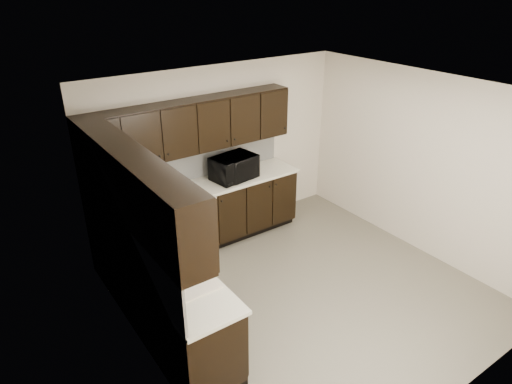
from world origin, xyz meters
The scene contains 20 objects.
floor centered at (0.00, 0.00, 0.00)m, with size 4.00×4.00×0.00m, color gray.
ceiling centered at (0.00, 0.00, 2.50)m, with size 4.00×4.00×0.00m, color white.
wall_back centered at (0.00, 2.00, 1.25)m, with size 4.00×0.02×2.50m, color beige.
wall_left centered at (-2.00, 0.00, 1.25)m, with size 0.02×4.00×2.50m, color beige.
wall_right centered at (2.00, 0.00, 1.25)m, with size 0.02×4.00×2.50m, color beige.
wall_front centered at (0.00, -2.00, 1.25)m, with size 4.00×0.02×2.50m, color beige.
lower_cabinets centered at (-1.01, 1.11, 0.41)m, with size 3.00×2.80×0.90m.
countertop centered at (-1.01, 1.11, 0.92)m, with size 3.03×2.83×0.04m.
backsplash centered at (-1.22, 1.32, 1.18)m, with size 3.00×2.80×0.48m.
upper_cabinets centered at (-1.10, 1.20, 1.77)m, with size 3.00×2.80×0.70m.
dishwasher centered at (-0.70, 1.41, 0.55)m, with size 0.58×0.04×0.78m.
sink centered at (-1.68, -0.01, 0.88)m, with size 0.54×0.82×0.42m.
microwave centered at (0.04, 1.65, 1.11)m, with size 0.62×0.42×0.34m, color black.
soap_bottle_a centered at (-1.48, 0.11, 1.02)m, with size 0.08×0.08×0.17m, color gray.
soap_bottle_b centered at (-1.80, -0.20, 1.07)m, with size 0.10×0.10×0.25m, color gray.
toaster_oven centered at (-1.72, 1.76, 1.07)m, with size 0.40×0.30×0.25m, color #AFB0B2.
storage_bin centered at (-1.69, 0.95, 1.03)m, with size 0.47×0.35×0.19m, color white.
blue_pitcher centered at (-1.64, -0.06, 1.07)m, with size 0.17×0.17×0.26m, color #101F94.
teal_tumbler centered at (-1.53, 1.35, 1.04)m, with size 0.09×0.09×0.20m, color #0C7C8E.
paper_towel_roll centered at (-1.62, 1.35, 1.10)m, with size 0.15×0.15×0.33m, color silver.
Camera 1 is at (-3.15, -3.41, 3.60)m, focal length 32.00 mm.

